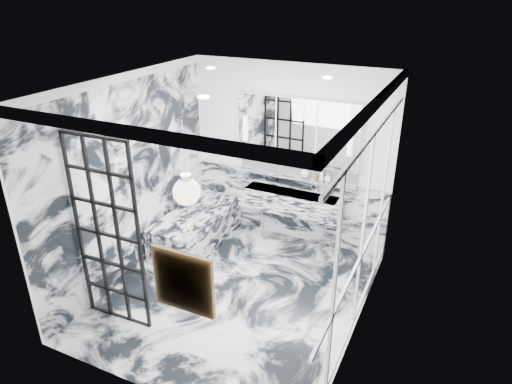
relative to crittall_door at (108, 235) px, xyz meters
The scene contains 25 objects.
floor 1.92m from the crittall_door, 43.31° to the left, with size 3.60×3.60×0.00m, color silver.
ceiling 2.22m from the crittall_door, 43.31° to the left, with size 3.60×3.60×0.00m, color white.
wall_back 3.05m from the crittall_door, 68.81° to the left, with size 3.60×3.60×0.00m, color white.
wall_front 1.36m from the crittall_door, 34.73° to the right, with size 3.60×3.60×0.00m, color white.
wall_left 1.17m from the crittall_door, 115.73° to the left, with size 3.60×3.60×0.00m, color white.
wall_right 2.90m from the crittall_door, 21.01° to the left, with size 3.60×3.60×0.00m, color white.
marble_clad_back 3.09m from the crittall_door, 68.63° to the left, with size 3.18×0.05×1.05m, color silver.
marble_clad_left 1.16m from the crittall_door, 115.05° to the left, with size 0.02×3.56×2.68m, color silver.
panel_molding 2.88m from the crittall_door, 21.16° to the left, with size 0.03×3.40×2.30m, color white.
soap_bottle_a 3.21m from the crittall_door, 58.72° to the left, with size 0.07×0.07×0.19m, color #8C5919.
soap_bottle_b 3.36m from the crittall_door, 54.88° to the left, with size 0.07×0.07×0.16m, color #4C4C51.
soap_bottle_c 3.27m from the crittall_door, 57.25° to the left, with size 0.11×0.11×0.14m, color silver.
face_pot 3.09m from the crittall_door, 62.90° to the left, with size 0.13×0.13×0.13m, color white.
amber_bottle 3.17m from the crittall_door, 60.14° to the left, with size 0.04×0.04×0.10m, color #8C5919.
flower_vase 1.32m from the crittall_door, 77.47° to the left, with size 0.08×0.08×0.12m, color silver.
crittall_door is the anchor object (origin of this frame).
artwork 1.72m from the crittall_door, 25.26° to the right, with size 0.49×0.05×0.49m, color orange.
pendant_light 1.60m from the crittall_door, 11.01° to the right, with size 0.25×0.25×0.25m, color white.
trough_sink 2.91m from the crittall_door, 64.25° to the left, with size 1.60×0.45×0.30m, color silver.
ledge 3.03m from the crittall_door, 65.61° to the left, with size 1.90×0.14×0.04m, color silver.
subway_tile 3.08m from the crittall_door, 66.09° to the left, with size 1.90×0.03×0.23m, color white.
mirror_cabinet 3.10m from the crittall_door, 65.65° to the left, with size 1.90×0.16×1.00m, color white.
sconce_left 2.77m from the crittall_door, 80.84° to the left, with size 0.07×0.07×0.40m, color white.
sconce_right 3.43m from the crittall_door, 52.18° to the left, with size 0.07×0.07×0.40m, color white.
bathtub 2.13m from the crittall_door, 92.22° to the left, with size 0.75×1.65×0.55m, color silver.
Camera 1 is at (2.38, -4.41, 3.79)m, focal length 32.00 mm.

